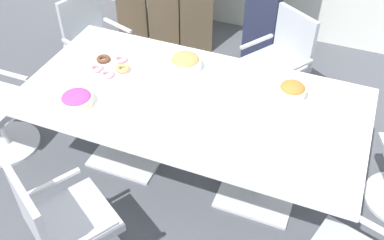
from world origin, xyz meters
name	(u,v)px	position (x,y,z in m)	size (l,w,h in m)	color
ground_plane	(192,171)	(0.00, 0.00, -0.01)	(10.00, 10.00, 0.01)	#4C4F56
conference_table	(192,112)	(0.00, 0.00, 0.63)	(2.40, 1.20, 0.75)	white
office_chair_0	(67,231)	(-0.39, -1.07, 0.41)	(0.74, 0.74, 0.91)	silver
office_chair_3	(278,69)	(0.39, 1.07, 0.41)	(0.75, 0.75, 0.91)	silver
office_chair_4	(96,50)	(-1.27, 0.73, 0.41)	(0.68, 0.68, 0.91)	silver
snack_bowl_pretzels	(292,90)	(0.64, 0.28, 0.81)	(0.19, 0.19, 0.12)	beige
snack_bowl_candy_mix	(77,99)	(-0.71, -0.35, 0.79)	(0.23, 0.23, 0.09)	beige
snack_bowl_cookies	(185,62)	(-0.18, 0.31, 0.81)	(0.24, 0.24, 0.12)	white
donut_platter	(110,66)	(-0.71, 0.10, 0.77)	(0.32, 0.31, 0.04)	white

